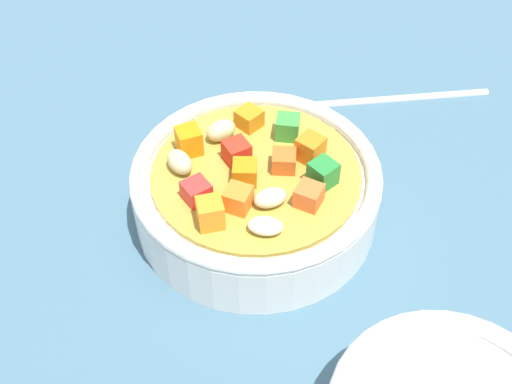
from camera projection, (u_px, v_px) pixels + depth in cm
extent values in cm
cube|color=#42667A|center=(256.00, 224.00, 45.96)|extent=(140.00, 140.00, 2.00)
cylinder|color=white|center=(256.00, 196.00, 43.85)|extent=(16.36, 16.36, 3.84)
torus|color=white|center=(256.00, 172.00, 42.23)|extent=(16.44, 16.44, 1.06)
cylinder|color=#B2973B|center=(256.00, 174.00, 42.32)|extent=(13.74, 13.74, 0.40)
cube|color=orange|center=(249.00, 118.00, 44.86)|extent=(1.62, 1.62, 1.30)
ellipsoid|color=beige|center=(180.00, 162.00, 41.78)|extent=(2.41, 1.85, 1.40)
cube|color=red|center=(196.00, 191.00, 40.05)|extent=(1.86, 1.86, 1.28)
cube|color=orange|center=(241.00, 170.00, 41.23)|extent=(2.15, 2.15, 1.42)
ellipsoid|color=beige|center=(270.00, 198.00, 39.80)|extent=(2.22, 2.54, 1.10)
cube|color=red|center=(238.00, 150.00, 42.50)|extent=(1.95, 1.95, 1.44)
ellipsoid|color=beige|center=(221.00, 130.00, 43.91)|extent=(1.85, 2.41, 1.40)
cube|color=orange|center=(284.00, 161.00, 41.96)|extent=(2.15, 2.15, 1.24)
cube|color=orange|center=(238.00, 199.00, 39.51)|extent=(1.94, 1.94, 1.45)
cube|color=orange|center=(310.00, 195.00, 39.81)|extent=(1.86, 1.86, 1.35)
cube|color=green|center=(288.00, 127.00, 44.05)|extent=(2.12, 2.12, 1.52)
cube|color=orange|center=(310.00, 149.00, 42.41)|extent=(1.56, 1.56, 1.71)
cube|color=orange|center=(189.00, 141.00, 42.86)|extent=(2.07, 2.07, 1.82)
cube|color=#258335|center=(323.00, 173.00, 40.89)|extent=(1.73, 1.73, 1.63)
cube|color=orange|center=(210.00, 213.00, 38.47)|extent=(2.13, 2.13, 1.80)
ellipsoid|color=beige|center=(265.00, 226.00, 38.35)|extent=(2.55, 2.32, 0.93)
cylinder|color=silver|center=(402.00, 96.00, 53.92)|extent=(10.47, 11.37, 0.65)
ellipsoid|color=silver|center=(220.00, 109.00, 52.62)|extent=(3.79, 3.86, 0.82)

